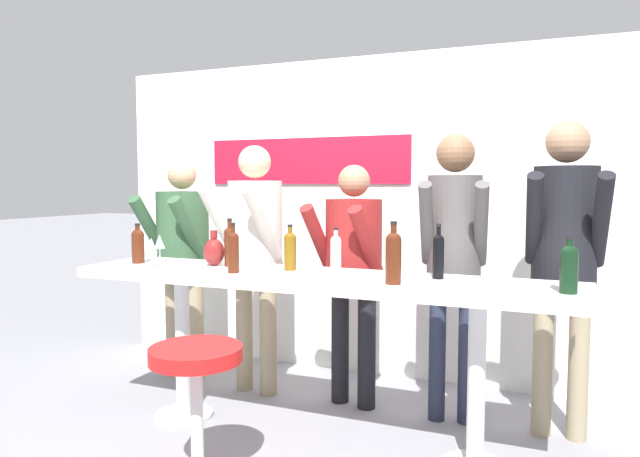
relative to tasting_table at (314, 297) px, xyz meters
The scene contains 20 objects.
ground_plane 0.83m from the tasting_table, behind, with size 40.00×40.00×0.00m, color gray.
back_wall 1.34m from the tasting_table, 90.29° to the left, with size 4.48×0.12×2.42m.
tasting_table is the anchor object (origin of this frame).
bar_stool 0.84m from the tasting_table, 114.21° to the right, with size 0.46×0.46×0.70m.
person_far_left 1.50m from the tasting_table, 154.65° to the left, with size 0.49×0.57×1.64m.
person_left 0.91m from the tasting_table, 140.97° to the left, with size 0.49×0.59×1.73m.
person_center_left 0.60m from the tasting_table, 87.13° to the left, with size 0.50×0.58×1.59m.
person_center 0.92m from the tasting_table, 39.56° to the left, with size 0.43×0.56×1.76m.
person_center_right 1.45m from the tasting_table, 23.91° to the left, with size 0.43×0.56×1.82m.
wine_bottle_0 0.58m from the tasting_table, 15.99° to the right, with size 0.08×0.08×0.32m.
wine_bottle_1 0.66m from the tasting_table, behind, with size 0.07×0.07×0.29m.
wine_bottle_2 0.53m from the tasting_table, 164.10° to the right, with size 0.07×0.07×0.29m.
wine_bottle_3 0.73m from the tasting_table, ahead, with size 0.06×0.06×0.29m.
wine_bottle_4 0.33m from the tasting_table, 155.48° to the left, with size 0.07×0.07×0.27m.
wine_bottle_5 1.24m from the tasting_table, behind, with size 0.08×0.08×0.25m.
wine_bottle_6 0.29m from the tasting_table, 59.88° to the left, with size 0.06×0.06×0.25m.
wine_bottle_7 1.33m from the tasting_table, ahead, with size 0.08×0.08×0.26m.
wine_glass_0 1.06m from the tasting_table, behind, with size 0.07×0.07×0.18m.
wine_glass_1 1.16m from the tasting_table, behind, with size 0.07×0.07×0.18m.
decorative_vase 0.74m from the tasting_table, behind, with size 0.13×0.13×0.22m.
Camera 1 is at (1.22, -2.91, 1.46)m, focal length 32.00 mm.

